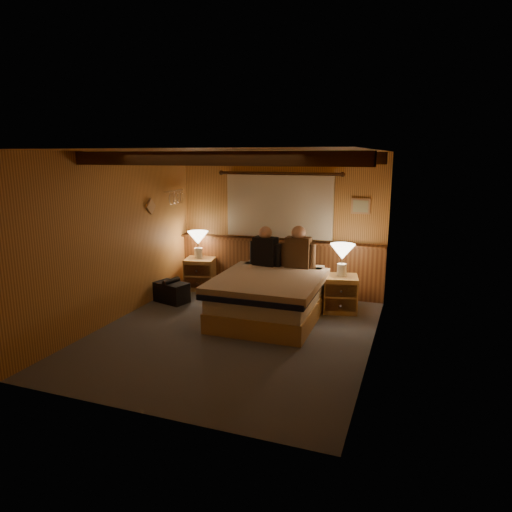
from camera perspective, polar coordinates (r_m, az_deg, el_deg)
The scene contains 19 objects.
floor at distance 6.24m, azimuth -2.84°, elevation -9.60°, with size 4.20×4.20×0.00m, color #4E535D.
ceiling at distance 5.79m, azimuth -3.10°, elevation 13.01°, with size 4.20×4.20×0.00m, color #DCA452.
wall_back at distance 7.85m, azimuth 3.01°, elevation 4.07°, with size 3.60×3.60×0.00m, color #D89C4D.
wall_left at distance 6.79m, azimuth -17.12°, elevation 2.22°, with size 4.20×4.20×0.00m, color #D89C4D.
wall_right at distance 5.47m, azimuth 14.70°, elevation -0.01°, with size 4.20×4.20×0.00m, color #D89C4D.
wall_front at distance 4.10m, azimuth -14.45°, elevation -4.13°, with size 3.60×3.60×0.00m, color #D89C4D.
wainscot at distance 7.92m, azimuth 2.81°, elevation -1.11°, with size 3.60×0.23×0.94m.
curtain_window at distance 7.74m, azimuth 2.88°, elevation 6.35°, with size 2.18×0.09×1.11m.
ceiling_beams at distance 5.92m, azimuth -2.51°, elevation 12.13°, with size 3.60×1.65×0.16m.
coat_rail at distance 7.99m, azimuth -10.06°, elevation 7.43°, with size 0.05×0.55×0.24m.
framed_print at distance 7.50m, azimuth 12.95°, elevation 6.08°, with size 0.30×0.04×0.25m.
bed at distance 6.68m, azimuth 1.78°, elevation -5.04°, with size 1.50×1.90×0.64m.
nightstand_left at distance 8.21m, azimuth -6.97°, elevation -2.20°, with size 0.59×0.55×0.56m.
nightstand_right at distance 7.10m, azimuth 10.49°, elevation -4.66°, with size 0.59×0.55×0.55m.
lamp_left at distance 8.13m, azimuth -7.26°, elevation 2.08°, with size 0.37×0.37×0.48m.
lamp_right at distance 6.97m, azimuth 10.75°, elevation 0.28°, with size 0.38×0.38×0.49m.
person_left at distance 7.18m, azimuth 1.17°, elevation 0.85°, with size 0.53×0.25×0.65m.
person_right at distance 7.07m, azimuth 5.30°, elevation 0.72°, with size 0.56×0.22×0.68m.
duffel_bag at distance 7.58m, azimuth -10.50°, elevation -4.42°, with size 0.61×0.46×0.39m.
Camera 1 is at (2.25, -5.33, 2.34)m, focal length 32.00 mm.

